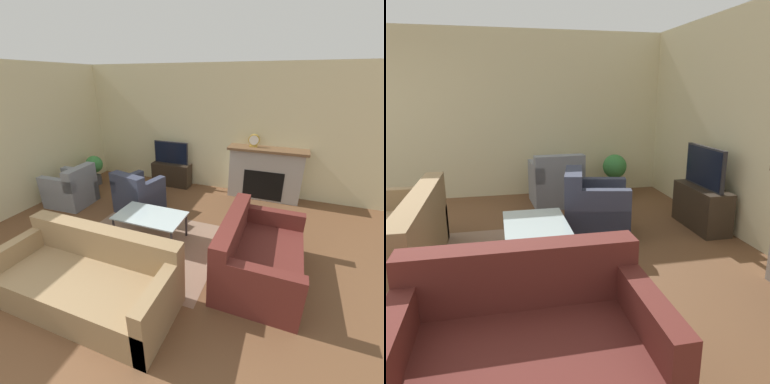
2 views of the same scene
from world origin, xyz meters
The scene contains 11 objects.
wall_back centered at (0.00, 4.99, 1.35)m, with size 8.33×0.06×2.70m.
wall_left centered at (-2.70, 2.48, 1.35)m, with size 0.06×7.96×2.70m.
area_rug centered at (0.17, 2.33, 0.00)m, with size 2.28×1.84×0.00m.
tv_stand centered at (-0.51, 4.70, 0.27)m, with size 0.92×0.36×0.55m.
tv centered at (-0.51, 4.70, 0.81)m, with size 0.84×0.06×0.52m.
couch_sectional centered at (0.16, 1.11, 0.29)m, with size 2.03×0.90×0.82m.
couch_loveseat centered at (1.88, 2.24, 0.29)m, with size 0.99×1.49×0.82m.
armchair_by_window centered at (-1.97, 3.02, 0.30)m, with size 0.84×0.80×0.82m.
armchair_accent centered at (-0.54, 3.26, 0.30)m, with size 0.86×0.90×0.82m.
coffee_table centered at (0.17, 2.48, 0.40)m, with size 1.08×0.64×0.44m.
potted_plant centered at (-2.27, 4.08, 0.44)m, with size 0.41×0.41×0.71m.
Camera 2 is at (3.70, 2.13, 1.73)m, focal length 35.00 mm.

